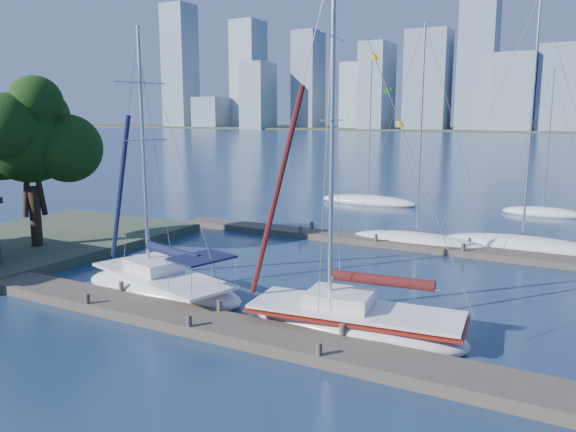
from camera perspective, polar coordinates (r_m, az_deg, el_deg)
The scene contains 11 objects.
ground at distance 20.98m, azimuth -8.40°, elevation -11.25°, with size 700.00×700.00×0.00m, color #17294B.
near_dock at distance 20.91m, azimuth -8.42°, elevation -10.74°, with size 26.00×2.00×0.40m, color #4C4138.
far_dock at distance 33.85m, azimuth 10.98°, elevation -2.75°, with size 30.00×1.80×0.36m, color #4C4138.
far_shore at distance 335.80m, azimuth 26.96°, elevation 7.72°, with size 800.00×100.00×1.50m, color #38472D.
tree at distance 33.52m, azimuth -24.82°, elevation 7.47°, with size 7.06×6.46×9.69m.
sailboat_navy at distance 24.74m, azimuth -12.79°, elevation -5.83°, with size 8.51×4.71×11.81m.
sailboat_maroon at distance 20.11m, azimuth 6.78°, elevation -8.91°, with size 8.26×3.45×13.37m.
bg_boat_2 at distance 34.31m, azimuth 12.91°, elevation -2.51°, with size 8.38×3.36×13.09m.
bg_boat_3 at distance 35.00m, azimuth 22.67°, elevation -2.76°, with size 9.34×3.77×14.50m.
bg_boat_6 at distance 49.91m, azimuth 8.15°, elevation 1.54°, with size 9.05×4.20×13.49m.
bg_boat_7 at distance 47.88m, azimuth 24.47°, elevation 0.34°, with size 6.25×3.06×11.50m.
Camera 1 is at (11.93, -15.50, 7.60)m, focal length 35.00 mm.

